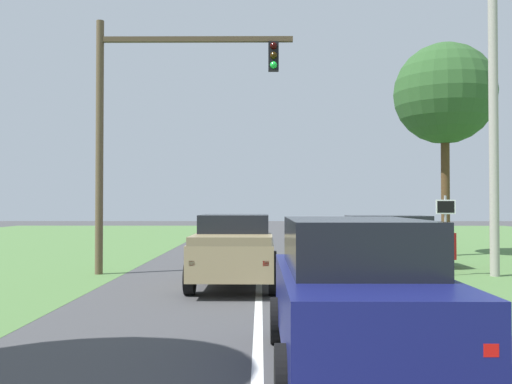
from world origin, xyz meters
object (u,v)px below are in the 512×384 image
pickup_truck_lead (235,250)px  utility_pole_right (494,134)px  oak_tree_right (445,94)px  red_suv_near (355,291)px  crossing_suv_far (383,240)px  keep_moving_sign (446,224)px  traffic_light (147,110)px

pickup_truck_lead → utility_pole_right: bearing=15.2°
pickup_truck_lead → oak_tree_right: oak_tree_right is taller
red_suv_near → utility_pole_right: (5.85, 9.66, 3.28)m
red_suv_near → pickup_truck_lead: bearing=104.4°
oak_tree_right → pickup_truck_lead: bearing=-133.9°
crossing_suv_far → keep_moving_sign: bearing=-60.0°
keep_moving_sign → pickup_truck_lead: bearing=-160.7°
keep_moving_sign → oak_tree_right: oak_tree_right is taller
pickup_truck_lead → keep_moving_sign: 6.75m
traffic_light → utility_pole_right: bearing=-2.2°
keep_moving_sign → oak_tree_right: size_ratio=0.27×
utility_pole_right → red_suv_near: bearing=-121.2°
red_suv_near → pickup_truck_lead: (-1.94, 7.54, -0.07)m
pickup_truck_lead → traffic_light: size_ratio=0.65×
red_suv_near → oak_tree_right: (6.59, 16.42, 5.82)m
red_suv_near → traffic_light: (-4.82, 10.07, 4.11)m
oak_tree_right → utility_pole_right: oak_tree_right is taller
red_suv_near → oak_tree_right: 18.62m
traffic_light → red_suv_near: bearing=-64.4°
pickup_truck_lead → utility_pole_right: (7.79, 2.11, 3.34)m
oak_tree_right → crossing_suv_far: size_ratio=1.96×
traffic_light → oak_tree_right: bearing=29.1°
traffic_light → keep_moving_sign: bearing=-1.9°
oak_tree_right → utility_pole_right: 7.26m
traffic_light → crossing_suv_far: 9.14m
traffic_light → pickup_truck_lead: bearing=-41.2°
red_suv_near → traffic_light: traffic_light is taller
red_suv_near → traffic_light: size_ratio=0.60×
keep_moving_sign → oak_tree_right: (2.18, 6.65, 5.29)m
keep_moving_sign → crossing_suv_far: bearing=120.0°
pickup_truck_lead → oak_tree_right: 13.64m
pickup_truck_lead → oak_tree_right: bearing=46.1°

